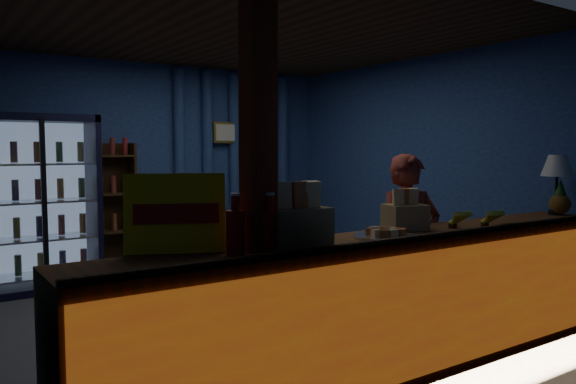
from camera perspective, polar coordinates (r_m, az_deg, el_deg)
name	(u,v)px	position (r m, az deg, el deg)	size (l,w,h in m)	color
ground	(251,307)	(5.57, -3.83, -11.59)	(4.60, 4.60, 0.00)	#515154
room_walls	(250,145)	(5.35, -3.91, 4.77)	(4.60, 4.60, 4.60)	navy
counter	(391,304)	(3.97, 10.45, -11.14)	(4.40, 0.57, 0.99)	brown
support_post	(258,190)	(3.19, -3.03, 0.17)	(0.16, 0.16, 2.60)	#9A3516
beverage_cooler	(38,204)	(6.67, -24.10, -1.14)	(1.20, 0.62, 1.90)	black
bottle_shelf	(112,211)	(7.01, -17.41, -1.84)	(0.50, 0.28, 1.60)	#3C2A13
curtain_folds	(234,166)	(7.71, -5.48, 2.66)	(1.74, 0.14, 2.50)	navy
framed_picture	(226,133)	(7.60, -6.34, 6.02)	(0.36, 0.04, 0.28)	gold
shopkeeper	(408,246)	(4.69, 12.14, -5.35)	(0.55, 0.36, 1.49)	maroon
green_chair	(258,244)	(7.11, -3.06, -5.28)	(0.72, 0.74, 0.67)	#61C361
side_table	(212,255)	(6.79, -7.71, -6.33)	(0.66, 0.52, 0.65)	#3C2A13
yellow_sign	(175,213)	(3.21, -11.39, -2.15)	(0.56, 0.33, 0.45)	#FFE70D
soda_bottles	(253,229)	(3.14, -3.58, -3.80)	(0.28, 0.19, 0.34)	#B9150C
snack_box_left	(294,224)	(3.31, 0.56, -3.31)	(0.39, 0.32, 0.40)	olive
snack_box_centre	(405,215)	(4.17, 11.80, -2.29)	(0.33, 0.30, 0.30)	olive
pastry_tray	(384,235)	(3.74, 9.76, -4.31)	(0.41, 0.41, 0.07)	silver
banana_bunches	(473,218)	(4.36, 18.29, -2.52)	(0.46, 0.28, 0.15)	yellow
table_lamp	(557,168)	(5.49, 25.67, 2.21)	(0.27, 0.27, 0.53)	black
pineapple	(560,201)	(5.49, 25.92, -0.81)	(0.18, 0.18, 0.31)	brown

